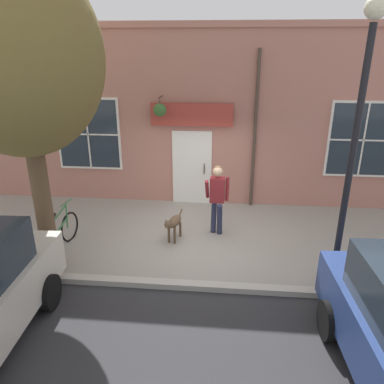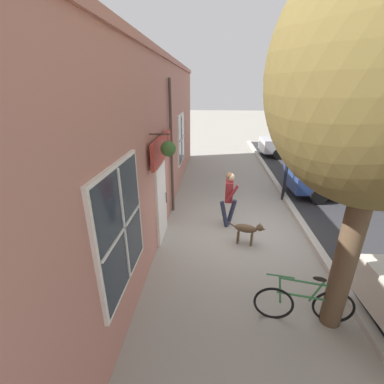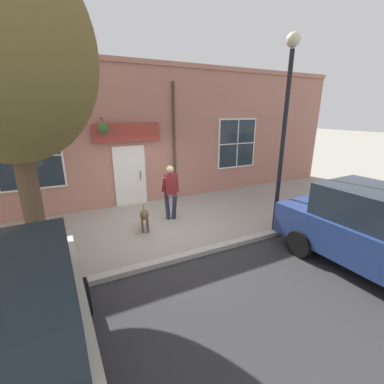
# 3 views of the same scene
# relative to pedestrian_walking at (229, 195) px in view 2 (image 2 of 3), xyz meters

# --- Properties ---
(ground_plane) EXTENTS (90.00, 90.00, 0.00)m
(ground_plane) POSITION_rel_pedestrian_walking_xyz_m (0.30, -0.47, -1.03)
(ground_plane) COLOR gray
(storefront_facade) EXTENTS (0.95, 18.00, 4.84)m
(storefront_facade) POSITION_rel_pedestrian_walking_xyz_m (-2.05, -0.46, 1.40)
(storefront_facade) COLOR #B27566
(storefront_facade) RESTS_ON ground_plane
(pedestrian_walking) EXTENTS (0.53, 0.57, 1.71)m
(pedestrian_walking) POSITION_rel_pedestrian_walking_xyz_m (0.00, 0.00, 0.00)
(pedestrian_walking) COLOR #282D47
(pedestrian_walking) RESTS_ON ground_plane
(dog_on_leash) EXTENTS (0.99, 0.38, 0.67)m
(dog_on_leash) POSITION_rel_pedestrian_walking_xyz_m (0.48, -0.98, -0.58)
(dog_on_leash) COLOR brown
(dog_on_leash) RESTS_ON ground_plane
(leaning_bicycle) EXTENTS (1.74, 0.14, 1.00)m
(leaning_bicycle) POSITION_rel_pedestrian_walking_xyz_m (1.18, -3.39, -0.65)
(leaning_bicycle) COLOR black
(leaning_bicycle) RESTS_ON ground_plane
(parked_car_mid_block) EXTENTS (4.38, 2.09, 1.75)m
(parked_car_mid_block) POSITION_rel_pedestrian_walking_xyz_m (4.58, 2.77, -0.15)
(parked_car_mid_block) COLOR navy
(parked_car_mid_block) RESTS_ON ground_plane
(parked_car_far_end) EXTENTS (4.38, 2.09, 1.75)m
(parked_car_far_end) POSITION_rel_pedestrian_walking_xyz_m (4.56, 9.11, -0.15)
(parked_car_far_end) COLOR #B7B7BC
(parked_car_far_end) RESTS_ON ground_plane
(street_lamp) EXTENTS (0.32, 0.32, 4.91)m
(street_lamp) POSITION_rel_pedestrian_walking_xyz_m (2.18, 2.18, 2.17)
(street_lamp) COLOR black
(street_lamp) RESTS_ON ground_plane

